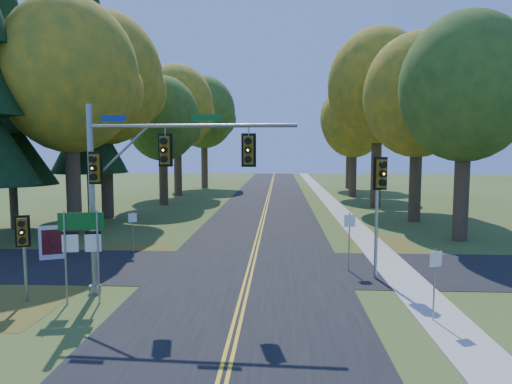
{
  "coord_description": "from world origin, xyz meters",
  "views": [
    {
      "loc": [
        1.26,
        -17.5,
        5.15
      ],
      "look_at": [
        0.16,
        3.38,
        3.2
      ],
      "focal_mm": 32.0,
      "sensor_mm": 36.0,
      "label": 1
    }
  ],
  "objects_px": {
    "east_signal_pole": "(380,187)",
    "route_sign_cluster": "(81,238)",
    "traffic_mast": "(141,173)",
    "info_kiosk": "(52,243)"
  },
  "relations": [
    {
      "from": "east_signal_pole",
      "to": "route_sign_cluster",
      "type": "distance_m",
      "value": 11.06
    },
    {
      "from": "traffic_mast",
      "to": "route_sign_cluster",
      "type": "bearing_deg",
      "value": -148.53
    },
    {
      "from": "east_signal_pole",
      "to": "traffic_mast",
      "type": "bearing_deg",
      "value": -176.97
    },
    {
      "from": "east_signal_pole",
      "to": "info_kiosk",
      "type": "xyz_separation_m",
      "value": [
        -14.52,
        2.59,
        -2.89
      ]
    },
    {
      "from": "route_sign_cluster",
      "to": "info_kiosk",
      "type": "xyz_separation_m",
      "value": [
        -4.08,
        5.93,
        -1.42
      ]
    },
    {
      "from": "traffic_mast",
      "to": "east_signal_pole",
      "type": "distance_m",
      "value": 9.02
    },
    {
      "from": "traffic_mast",
      "to": "east_signal_pole",
      "type": "height_order",
      "value": "traffic_mast"
    },
    {
      "from": "east_signal_pole",
      "to": "info_kiosk",
      "type": "bearing_deg",
      "value": 157.68
    },
    {
      "from": "east_signal_pole",
      "to": "info_kiosk",
      "type": "height_order",
      "value": "east_signal_pole"
    },
    {
      "from": "traffic_mast",
      "to": "route_sign_cluster",
      "type": "xyz_separation_m",
      "value": [
        -1.76,
        -0.98,
        -2.1
      ]
    }
  ]
}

